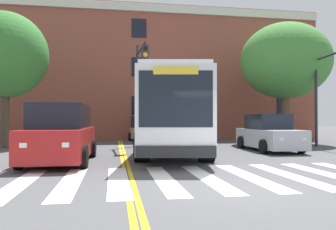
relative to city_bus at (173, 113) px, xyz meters
name	(u,v)px	position (x,y,z in m)	size (l,w,h in m)	color
ground_plane	(236,188)	(-0.01, -8.33, -1.87)	(120.00, 120.00, 0.00)	#4C4C4F
crosswalk	(228,177)	(0.28, -6.99, -1.86)	(13.50, 4.42, 0.01)	white
lane_line_yellow_inner	(119,142)	(-2.47, 7.01, -1.86)	(0.12, 36.00, 0.01)	gold
lane_line_yellow_outer	(121,142)	(-2.31, 7.01, -1.86)	(0.12, 36.00, 0.01)	gold
city_bus	(173,113)	(0.00, 0.00, 0.00)	(4.33, 12.21, 3.41)	white
car_red_near_lane	(61,135)	(-4.67, -3.11, -0.86)	(2.30, 5.11, 2.10)	#AD1E1E
car_silver_far_lane	(269,134)	(4.84, -0.12, -1.05)	(2.11, 4.61, 1.81)	#B7BABF
car_tan_behind_bus	(140,129)	(-0.81, 9.71, -1.05)	(2.21, 4.03, 1.78)	tan
traffic_light_near_corner	(326,81)	(8.61, 0.68, 1.75)	(0.54, 2.86, 5.51)	#28282D
traffic_light_overhead	(140,77)	(-1.39, 2.40, 2.01)	(0.43, 3.24, 5.89)	#28282D
street_tree_curbside_large	(285,61)	(8.20, 4.29, 3.48)	(7.72, 7.58, 7.82)	brown
street_tree_curbside_small	(5,55)	(-8.67, 3.56, 3.21)	(5.65, 5.46, 7.44)	#4C3D2D
building_facade	(135,79)	(-1.00, 13.43, 3.29)	(28.85, 9.32, 10.31)	brown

